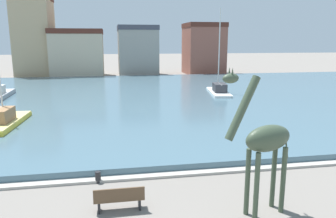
% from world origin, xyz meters
% --- Properties ---
extents(harbor_water, '(83.36, 40.22, 0.41)m').
position_xyz_m(harbor_water, '(0.00, 28.22, 0.21)').
color(harbor_water, '#476675').
rests_on(harbor_water, ground).
extents(quay_edge_coping, '(83.36, 0.50, 0.12)m').
position_xyz_m(quay_edge_coping, '(0.00, 7.85, 0.06)').
color(quay_edge_coping, '#ADA89E').
rests_on(quay_edge_coping, ground).
extents(giraffe_statue, '(2.92, 1.33, 5.21)m').
position_xyz_m(giraffe_statue, '(3.87, 4.04, 2.66)').
color(giraffe_statue, '#3D4C38').
rests_on(giraffe_statue, ground).
extents(sailboat_white, '(2.85, 7.58, 9.40)m').
position_xyz_m(sailboat_white, '(10.52, 28.28, 0.53)').
color(sailboat_white, white).
rests_on(sailboat_white, ground).
extents(sailboat_yellow, '(2.65, 6.90, 6.00)m').
position_xyz_m(sailboat_yellow, '(-8.47, 17.68, 0.54)').
color(sailboat_yellow, gold).
rests_on(sailboat_yellow, ground).
extents(mooring_bollard, '(0.24, 0.24, 0.50)m').
position_xyz_m(mooring_bollard, '(-1.85, 7.70, 0.25)').
color(mooring_bollard, '#232326').
rests_on(mooring_bollard, ground).
extents(park_bench, '(1.80, 0.44, 0.92)m').
position_xyz_m(park_bench, '(-1.02, 5.13, 0.49)').
color(park_bench, brown).
rests_on(park_bench, ground).
extents(townhouse_tall_gabled, '(5.81, 7.69, 13.31)m').
position_xyz_m(townhouse_tall_gabled, '(-13.18, 52.70, 6.67)').
color(townhouse_tall_gabled, tan).
rests_on(townhouse_tall_gabled, ground).
extents(townhouse_wide_warehouse, '(8.60, 7.89, 7.90)m').
position_xyz_m(townhouse_wide_warehouse, '(-6.32, 51.96, 3.97)').
color(townhouse_wide_warehouse, '#C6B293').
rests_on(townhouse_wide_warehouse, ground).
extents(townhouse_corner_house, '(6.84, 6.87, 8.59)m').
position_xyz_m(townhouse_corner_house, '(3.86, 52.62, 4.31)').
color(townhouse_corner_house, gray).
rests_on(townhouse_corner_house, ground).
extents(townhouse_end_terrace, '(6.80, 7.25, 9.17)m').
position_xyz_m(townhouse_end_terrace, '(16.09, 53.34, 4.60)').
color(townhouse_end_terrace, '#8E5142').
rests_on(townhouse_end_terrace, ground).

